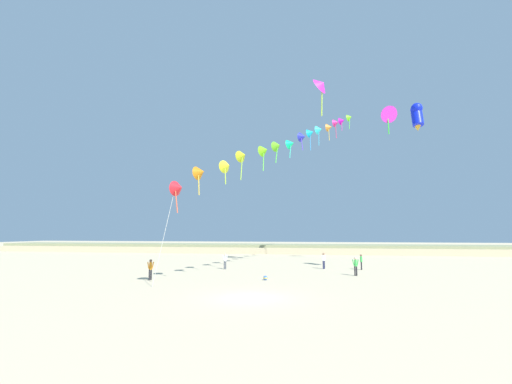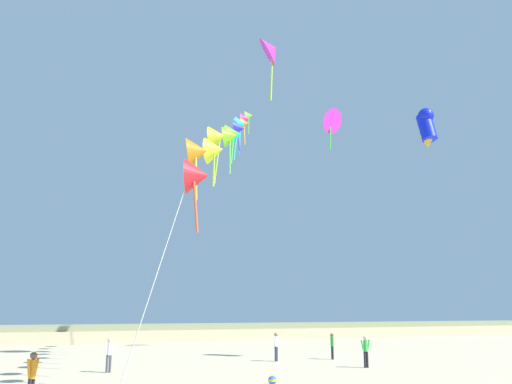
{
  "view_description": "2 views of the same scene",
  "coord_description": "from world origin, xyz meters",
  "px_view_note": "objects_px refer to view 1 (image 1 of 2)",
  "views": [
    {
      "loc": [
        3.98,
        -20.75,
        3.93
      ],
      "look_at": [
        -1.19,
        9.06,
        7.49
      ],
      "focal_mm": 24.0,
      "sensor_mm": 36.0,
      "label": 1
    },
    {
      "loc": [
        -10.56,
        -13.47,
        2.97
      ],
      "look_at": [
        1.35,
        12.83,
        9.36
      ],
      "focal_mm": 38.0,
      "sensor_mm": 36.0,
      "label": 2
    }
  ],
  "objects_px": {
    "person_near_left": "(324,260)",
    "large_kite_mid_trail": "(321,85)",
    "person_mid_center": "(225,260)",
    "beach_ball": "(265,278)",
    "person_far_right": "(151,268)",
    "person_near_right": "(361,261)",
    "large_kite_high_solo": "(417,116)",
    "large_kite_low_lead": "(388,114)",
    "person_far_left": "(356,265)"
  },
  "relations": [
    {
      "from": "person_far_left",
      "to": "large_kite_low_lead",
      "type": "height_order",
      "value": "large_kite_low_lead"
    },
    {
      "from": "person_near_right",
      "to": "person_far_right",
      "type": "height_order",
      "value": "person_far_right"
    },
    {
      "from": "large_kite_mid_trail",
      "to": "large_kite_low_lead",
      "type": "bearing_deg",
      "value": 35.11
    },
    {
      "from": "person_near_left",
      "to": "large_kite_mid_trail",
      "type": "distance_m",
      "value": 20.14
    },
    {
      "from": "person_mid_center",
      "to": "person_far_left",
      "type": "bearing_deg",
      "value": -14.24
    },
    {
      "from": "person_mid_center",
      "to": "large_kite_low_lead",
      "type": "xyz_separation_m",
      "value": [
        19.12,
        8.95,
        18.12
      ]
    },
    {
      "from": "person_far_right",
      "to": "large_kite_mid_trail",
      "type": "xyz_separation_m",
      "value": [
        14.59,
        12.04,
        20.13
      ]
    },
    {
      "from": "person_near_right",
      "to": "large_kite_high_solo",
      "type": "xyz_separation_m",
      "value": [
        5.05,
        -4.37,
        13.98
      ]
    },
    {
      "from": "person_far_right",
      "to": "person_near_right",
      "type": "bearing_deg",
      "value": 30.98
    },
    {
      "from": "person_near_right",
      "to": "person_far_left",
      "type": "distance_m",
      "value": 5.35
    },
    {
      "from": "person_far_left",
      "to": "large_kite_low_lead",
      "type": "relative_size",
      "value": 0.45
    },
    {
      "from": "large_kite_high_solo",
      "to": "person_far_left",
      "type": "bearing_deg",
      "value": -172.13
    },
    {
      "from": "large_kite_mid_trail",
      "to": "person_far_right",
      "type": "bearing_deg",
      "value": -140.47
    },
    {
      "from": "person_far_right",
      "to": "large_kite_high_solo",
      "type": "bearing_deg",
      "value": 15.79
    },
    {
      "from": "person_near_left",
      "to": "person_near_right",
      "type": "xyz_separation_m",
      "value": [
        3.88,
        -0.24,
        -0.06
      ]
    },
    {
      "from": "person_near_left",
      "to": "large_kite_mid_trail",
      "type": "bearing_deg",
      "value": 75.24
    },
    {
      "from": "large_kite_low_lead",
      "to": "large_kite_mid_trail",
      "type": "height_order",
      "value": "large_kite_mid_trail"
    },
    {
      "from": "person_far_right",
      "to": "large_kite_mid_trail",
      "type": "distance_m",
      "value": 27.63
    },
    {
      "from": "large_kite_high_solo",
      "to": "large_kite_low_lead",
      "type": "bearing_deg",
      "value": 91.09
    },
    {
      "from": "person_near_left",
      "to": "person_near_right",
      "type": "bearing_deg",
      "value": -3.58
    },
    {
      "from": "person_mid_center",
      "to": "large_kite_high_solo",
      "type": "xyz_separation_m",
      "value": [
        19.34,
        -2.48,
        13.95
      ]
    },
    {
      "from": "large_kite_mid_trail",
      "to": "large_kite_high_solo",
      "type": "height_order",
      "value": "large_kite_mid_trail"
    },
    {
      "from": "large_kite_low_lead",
      "to": "beach_ball",
      "type": "distance_m",
      "value": 28.54
    },
    {
      "from": "person_far_right",
      "to": "large_kite_low_lead",
      "type": "xyz_separation_m",
      "value": [
        23.08,
        18.01,
        18.1
      ]
    },
    {
      "from": "person_mid_center",
      "to": "person_far_left",
      "type": "relative_size",
      "value": 0.99
    },
    {
      "from": "person_far_right",
      "to": "large_kite_high_solo",
      "type": "height_order",
      "value": "large_kite_high_solo"
    },
    {
      "from": "person_far_right",
      "to": "large_kite_low_lead",
      "type": "relative_size",
      "value": 0.45
    },
    {
      "from": "person_near_left",
      "to": "person_far_left",
      "type": "relative_size",
      "value": 1.02
    },
    {
      "from": "person_near_right",
      "to": "person_far_left",
      "type": "xyz_separation_m",
      "value": [
        -1.15,
        -5.22,
        0.04
      ]
    },
    {
      "from": "large_kite_high_solo",
      "to": "person_near_left",
      "type": "bearing_deg",
      "value": 152.69
    },
    {
      "from": "person_near_right",
      "to": "person_mid_center",
      "type": "bearing_deg",
      "value": -172.46
    },
    {
      "from": "person_near_right",
      "to": "person_mid_center",
      "type": "relative_size",
      "value": 0.97
    },
    {
      "from": "person_near_left",
      "to": "person_mid_center",
      "type": "xyz_separation_m",
      "value": [
        -10.41,
        -2.13,
        -0.03
      ]
    },
    {
      "from": "person_far_left",
      "to": "beach_ball",
      "type": "height_order",
      "value": "person_far_left"
    },
    {
      "from": "large_kite_high_solo",
      "to": "beach_ball",
      "type": "height_order",
      "value": "large_kite_high_solo"
    },
    {
      "from": "person_mid_center",
      "to": "large_kite_high_solo",
      "type": "bearing_deg",
      "value": -7.3
    },
    {
      "from": "person_mid_center",
      "to": "large_kite_mid_trail",
      "type": "xyz_separation_m",
      "value": [
        10.63,
        2.98,
        20.14
      ]
    },
    {
      "from": "person_near_left",
      "to": "person_far_right",
      "type": "xyz_separation_m",
      "value": [
        -14.37,
        -11.2,
        -0.01
      ]
    },
    {
      "from": "person_near_left",
      "to": "beach_ball",
      "type": "xyz_separation_m",
      "value": [
        -4.96,
        -9.63,
        -0.81
      ]
    },
    {
      "from": "person_near_right",
      "to": "person_far_left",
      "type": "relative_size",
      "value": 0.96
    },
    {
      "from": "person_far_left",
      "to": "person_far_right",
      "type": "distance_m",
      "value": 18.03
    },
    {
      "from": "person_far_right",
      "to": "person_far_left",
      "type": "bearing_deg",
      "value": 18.53
    },
    {
      "from": "person_near_left",
      "to": "large_kite_low_lead",
      "type": "height_order",
      "value": "large_kite_low_lead"
    },
    {
      "from": "person_near_right",
      "to": "large_kite_mid_trail",
      "type": "bearing_deg",
      "value": 163.37
    },
    {
      "from": "person_mid_center",
      "to": "large_kite_mid_trail",
      "type": "bearing_deg",
      "value": 15.66
    },
    {
      "from": "person_near_right",
      "to": "person_near_left",
      "type": "bearing_deg",
      "value": 176.42
    },
    {
      "from": "person_mid_center",
      "to": "beach_ball",
      "type": "height_order",
      "value": "person_mid_center"
    },
    {
      "from": "person_mid_center",
      "to": "beach_ball",
      "type": "distance_m",
      "value": 9.29
    },
    {
      "from": "person_far_left",
      "to": "large_kite_low_lead",
      "type": "distance_m",
      "value": 22.69
    },
    {
      "from": "person_far_right",
      "to": "large_kite_low_lead",
      "type": "bearing_deg",
      "value": 37.97
    }
  ]
}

